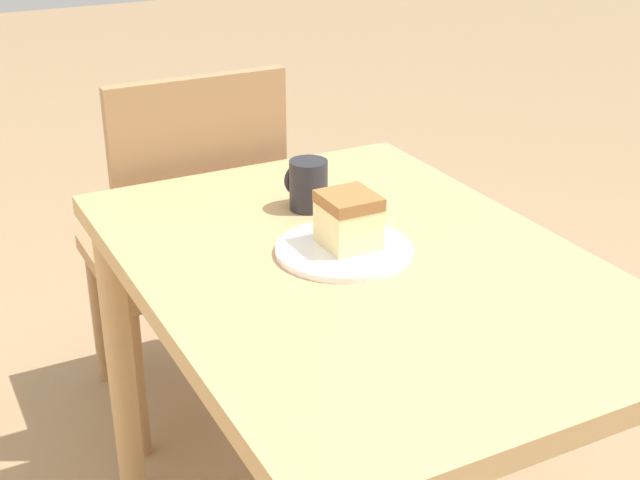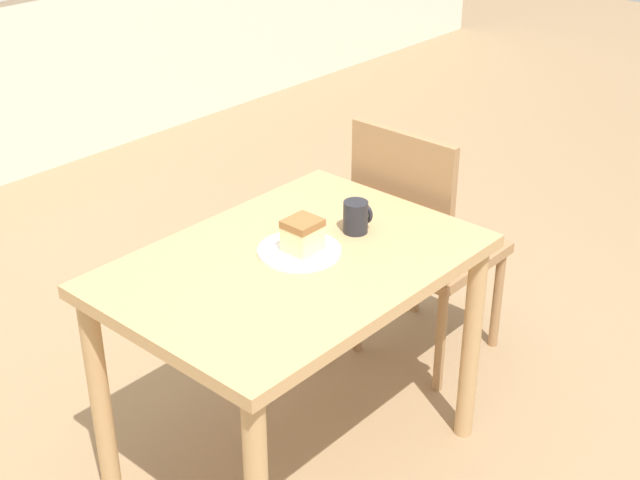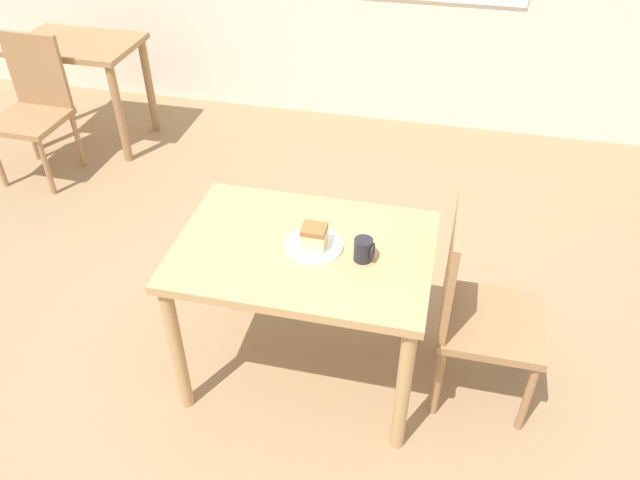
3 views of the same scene
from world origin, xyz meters
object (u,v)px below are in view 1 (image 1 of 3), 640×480
dining_table_near (360,316)px  coffee_mug (308,184)px  plate (344,250)px  chair_near_window (189,241)px  cake_slice (349,220)px

dining_table_near → coffee_mug: 0.30m
dining_table_near → coffee_mug: coffee_mug is taller
coffee_mug → plate: bearing=170.4°
plate → coffee_mug: bearing=-9.6°
chair_near_window → coffee_mug: bearing=101.0°
coffee_mug → cake_slice: bearing=173.0°
plate → cake_slice: bearing=-72.0°
coffee_mug → chair_near_window: bearing=11.0°
coffee_mug → dining_table_near: bearing=174.4°
dining_table_near → chair_near_window: size_ratio=1.13×
cake_slice → coffee_mug: cake_slice is taller
plate → coffee_mug: (0.21, -0.04, 0.04)m
plate → dining_table_near: bearing=-164.6°
chair_near_window → plate: chair_near_window is taller
plate → cake_slice: cake_slice is taller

